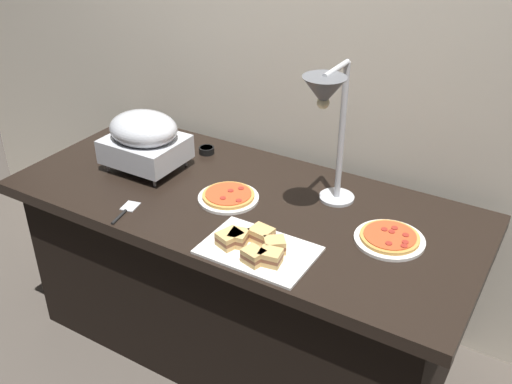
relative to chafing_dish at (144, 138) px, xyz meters
name	(u,v)px	position (x,y,z in m)	size (l,w,h in m)	color
ground_plane	(243,339)	(0.49, -0.01, -0.90)	(8.00, 8.00, 0.00)	#4C443D
back_wall	(303,58)	(0.49, 0.49, 0.30)	(4.40, 0.04, 2.40)	beige
buffet_table	(242,273)	(0.49, -0.01, -0.52)	(1.90, 0.84, 0.76)	black
chafing_dish	(144,138)	(0.00, 0.00, 0.00)	(0.32, 0.27, 0.26)	#B7BABF
heat_lamp	(327,106)	(0.82, 0.04, 0.30)	(0.15, 0.33, 0.57)	#B7BABF
pizza_plate_front	(228,197)	(0.45, -0.04, -0.13)	(0.24, 0.24, 0.03)	white
pizza_plate_center	(390,238)	(1.10, 0.01, -0.13)	(0.25, 0.25, 0.03)	white
sandwich_platter	(256,247)	(0.73, -0.29, -0.12)	(0.39, 0.26, 0.06)	white
sauce_cup_near	(207,150)	(0.14, 0.25, -0.13)	(0.07, 0.07, 0.03)	black
serving_spatula	(125,211)	(0.16, -0.33, -0.14)	(0.07, 0.17, 0.01)	#B7BABF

